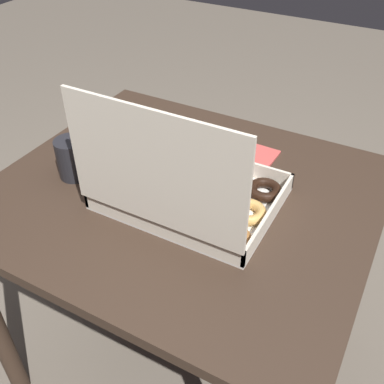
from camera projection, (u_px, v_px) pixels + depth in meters
name	position (u px, v px, depth m)	size (l,w,h in m)	color
ground_plane	(186.00, 354.00, 1.62)	(8.00, 8.00, 0.00)	#6B6054
dining_table	(184.00, 224.00, 1.23)	(0.96, 0.84, 0.75)	#38281E
donut_box	(187.00, 190.00, 1.08)	(0.42, 0.32, 0.33)	silver
coffee_mug	(73.00, 158.00, 1.18)	(0.08, 0.08, 0.11)	#232328
paper_napkin	(251.00, 152.00, 1.30)	(0.15, 0.10, 0.01)	#CC4C47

